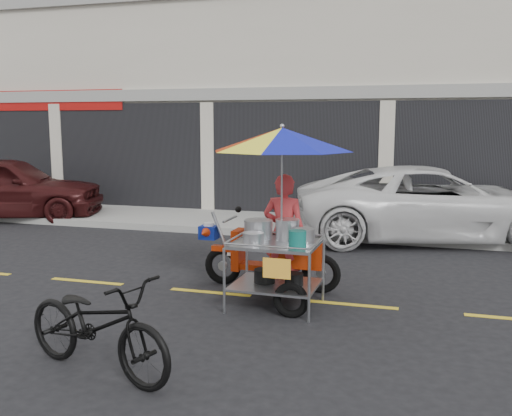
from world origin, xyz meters
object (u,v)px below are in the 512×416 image
(white_pickup, at_px, (431,203))
(food_vendor_rig, at_px, (280,190))
(near_bicycle, at_px, (97,324))
(maroon_sedan, at_px, (5,187))

(white_pickup, xyz_separation_m, food_vendor_rig, (-2.01, -4.72, 0.74))
(near_bicycle, bearing_deg, maroon_sedan, 61.39)
(maroon_sedan, bearing_deg, white_pickup, -107.88)
(near_bicycle, relative_size, food_vendor_rig, 0.79)
(near_bicycle, distance_m, food_vendor_rig, 3.14)
(near_bicycle, xyz_separation_m, food_vendor_rig, (1.11, 2.76, 1.01))
(white_pickup, bearing_deg, food_vendor_rig, 143.19)
(food_vendor_rig, bearing_deg, maroon_sedan, 152.94)
(maroon_sedan, height_order, white_pickup, maroon_sedan)
(maroon_sedan, relative_size, food_vendor_rig, 1.97)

